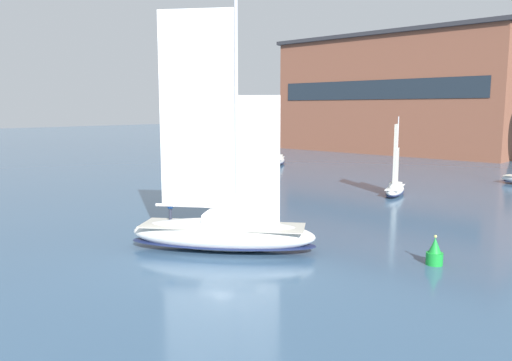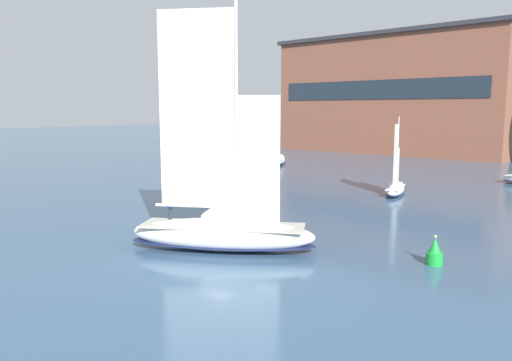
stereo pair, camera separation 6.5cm
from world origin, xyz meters
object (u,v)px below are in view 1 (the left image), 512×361
sailboat_main (223,230)px  sailboat_moored_near_marina (395,188)px  channel_buoy (435,253)px  sailboat_moored_far_slip (278,159)px

sailboat_main → sailboat_moored_near_marina: size_ratio=2.02×
sailboat_moored_near_marina → channel_buoy: size_ratio=4.60×
sailboat_main → sailboat_moored_far_slip: size_ratio=1.68×
sailboat_main → channel_buoy: size_ratio=9.30×
sailboat_moored_far_slip → sailboat_main: bearing=-54.1°
sailboat_moored_far_slip → channel_buoy: bearing=-40.2°
sailboat_moored_far_slip → sailboat_moored_near_marina: bearing=-26.7°
sailboat_moored_near_marina → channel_buoy: (12.10, -19.11, -0.03)m
sailboat_main → sailboat_moored_near_marina: 24.98m
channel_buoy → sailboat_main: bearing=-151.4°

